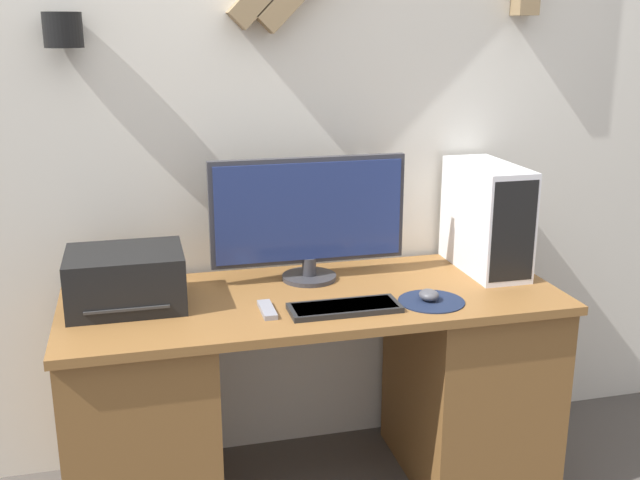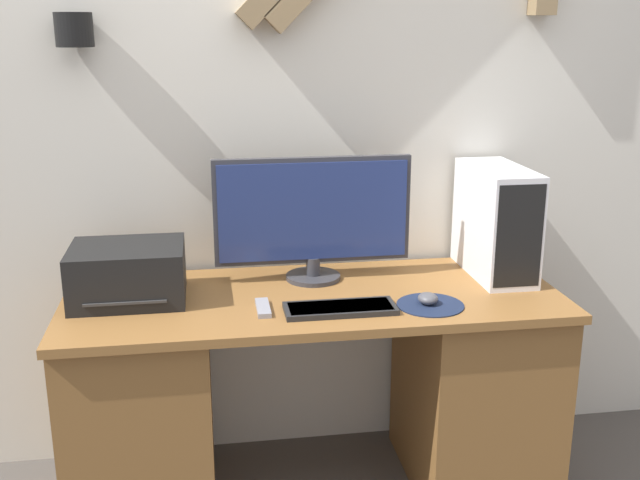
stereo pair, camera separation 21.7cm
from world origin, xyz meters
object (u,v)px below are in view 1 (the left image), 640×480
keyboard (345,307)px  mouse (429,295)px  monitor (309,215)px  printer (126,279)px  computer_tower (486,217)px  remote_control (267,310)px

keyboard → mouse: (0.29, 0.01, 0.01)m
monitor → printer: 0.66m
computer_tower → printer: (-1.29, -0.07, -0.11)m
monitor → computer_tower: bearing=-3.7°
computer_tower → remote_control: size_ratio=2.86×
mouse → monitor: bearing=136.2°
mouse → remote_control: mouse is taller
mouse → remote_control: bearing=176.1°
monitor → remote_control: (-0.20, -0.28, -0.23)m
mouse → printer: 0.99m
printer → remote_control: printer is taller
computer_tower → printer: bearing=-176.9°
monitor → computer_tower: 0.66m
keyboard → printer: 0.71m
monitor → printer: (-0.63, -0.11, -0.14)m
mouse → printer: size_ratio=0.20×
remote_control → printer: bearing=158.5°
printer → monitor: bearing=10.0°
keyboard → computer_tower: size_ratio=0.85×
monitor → computer_tower: (0.66, -0.04, -0.04)m
printer → remote_control: bearing=-21.5°
monitor → keyboard: 0.40m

